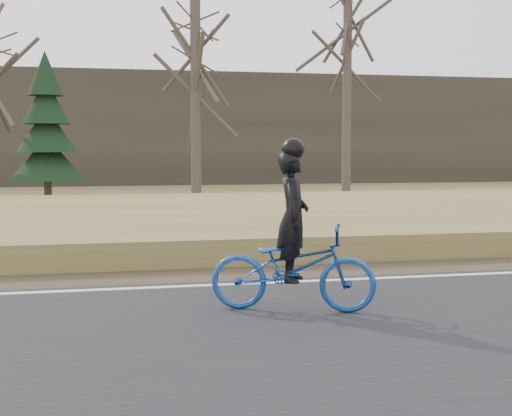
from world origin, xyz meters
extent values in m
plane|color=olive|center=(0.00, 0.00, 0.00)|extent=(120.00, 120.00, 0.00)
cube|color=silver|center=(0.00, 0.20, 0.07)|extent=(120.00, 0.12, 0.01)
cube|color=#473A2B|center=(0.00, 1.20, 0.02)|extent=(120.00, 1.60, 0.04)
cube|color=olive|center=(0.00, 4.20, 0.22)|extent=(120.00, 5.00, 0.44)
cube|color=slate|center=(0.00, 8.00, 0.23)|extent=(120.00, 3.00, 0.45)
cube|color=black|center=(0.00, 8.00, 0.52)|extent=(120.00, 2.40, 0.14)
cube|color=brown|center=(0.00, 7.28, 0.67)|extent=(120.00, 0.07, 0.15)
cube|color=brown|center=(0.00, 8.72, 0.67)|extent=(120.00, 0.07, 0.15)
cube|color=#383328|center=(0.00, 30.00, 3.00)|extent=(120.00, 4.00, 6.00)
imported|color=navy|center=(-3.58, -1.51, 0.57)|extent=(2.04, 1.32, 1.01)
imported|color=black|center=(-3.58, -1.51, 1.17)|extent=(0.54, 0.65, 1.51)
sphere|color=black|center=(-3.58, -1.51, 1.94)|extent=(0.26, 0.26, 0.26)
cylinder|color=#4F4339|center=(-2.51, 15.08, 4.00)|extent=(0.36, 0.36, 8.01)
cylinder|color=#4F4339|center=(4.02, 18.09, 4.61)|extent=(0.36, 0.36, 9.22)
cylinder|color=#4F4339|center=(-7.60, 17.03, 0.54)|extent=(0.28, 0.28, 1.09)
cone|color=black|center=(-7.60, 17.03, 1.61)|extent=(2.60, 2.60, 1.59)
cone|color=black|center=(-7.60, 17.03, 2.61)|extent=(2.15, 2.15, 1.59)
cone|color=black|center=(-7.60, 17.03, 3.60)|extent=(1.70, 1.70, 1.59)
cone|color=black|center=(-7.60, 17.03, 4.60)|extent=(1.25, 1.25, 1.59)
camera|label=1|loc=(-5.75, -9.44, 1.96)|focal=50.00mm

